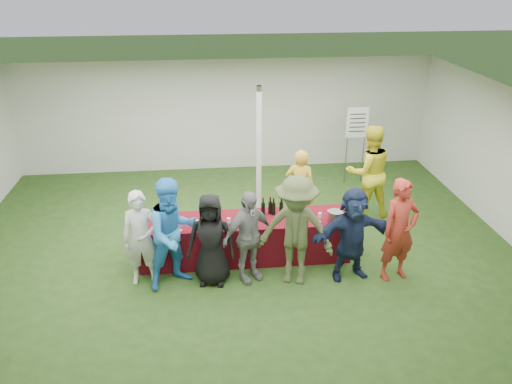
{
  "coord_description": "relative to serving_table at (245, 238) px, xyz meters",
  "views": [
    {
      "loc": [
        -0.5,
        -7.77,
        4.73
      ],
      "look_at": [
        0.29,
        -0.26,
        1.25
      ],
      "focal_mm": 35.0,
      "sensor_mm": 36.0,
      "label": 1
    }
  ],
  "objects": [
    {
      "name": "ground",
      "position": [
        -0.09,
        0.26,
        -0.38
      ],
      "size": [
        60.0,
        60.0,
        0.0
      ],
      "primitive_type": "plane",
      "color": "#284719",
      "rests_on": "ground"
    },
    {
      "name": "tent",
      "position": [
        0.41,
        1.46,
        0.98
      ],
      "size": [
        10.0,
        10.0,
        10.0
      ],
      "color": "white",
      "rests_on": "ground"
    },
    {
      "name": "serving_table",
      "position": [
        0.0,
        0.0,
        0.0
      ],
      "size": [
        3.6,
        0.8,
        0.75
      ],
      "primitive_type": "cube",
      "color": "#6A0A0A",
      "rests_on": "ground"
    },
    {
      "name": "wine_bottles",
      "position": [
        0.56,
        0.13,
        0.5
      ],
      "size": [
        0.57,
        0.13,
        0.32
      ],
      "color": "black",
      "rests_on": "serving_table"
    },
    {
      "name": "wine_glasses",
      "position": [
        -0.46,
        -0.25,
        0.49
      ],
      "size": [
        2.76,
        0.12,
        0.16
      ],
      "color": "silver",
      "rests_on": "serving_table"
    },
    {
      "name": "water_bottle",
      "position": [
        -0.01,
        0.08,
        0.48
      ],
      "size": [
        0.07,
        0.07,
        0.23
      ],
      "color": "silver",
      "rests_on": "serving_table"
    },
    {
      "name": "bar_towel",
      "position": [
        1.61,
        0.05,
        0.39
      ],
      "size": [
        0.25,
        0.18,
        0.03
      ],
      "primitive_type": "cube",
      "color": "white",
      "rests_on": "serving_table"
    },
    {
      "name": "dump_bucket",
      "position": [
        1.52,
        -0.22,
        0.46
      ],
      "size": [
        0.24,
        0.24,
        0.18
      ],
      "primitive_type": "cylinder",
      "color": "slate",
      "rests_on": "serving_table"
    },
    {
      "name": "wine_list_sign",
      "position": [
        2.82,
        3.05,
        0.94
      ],
      "size": [
        0.5,
        0.03,
        1.8
      ],
      "color": "slate",
      "rests_on": "ground"
    },
    {
      "name": "staff_pourer",
      "position": [
        1.17,
        1.11,
        0.4
      ],
      "size": [
        0.66,
        0.53,
        1.56
      ],
      "primitive_type": "imported",
      "rotation": [
        0.0,
        0.0,
        2.82
      ],
      "color": "gold",
      "rests_on": "ground"
    },
    {
      "name": "staff_back",
      "position": [
        2.59,
        1.35,
        0.58
      ],
      "size": [
        0.99,
        0.8,
        1.91
      ],
      "primitive_type": "imported",
      "rotation": [
        0.0,
        0.0,
        3.22
      ],
      "color": "yellow",
      "rests_on": "ground"
    },
    {
      "name": "customer_0",
      "position": [
        -1.67,
        -0.57,
        0.42
      ],
      "size": [
        0.59,
        0.39,
        1.6
      ],
      "primitive_type": "imported",
      "rotation": [
        0.0,
        0.0,
        0.02
      ],
      "color": "beige",
      "rests_on": "ground"
    },
    {
      "name": "customer_1",
      "position": [
        -1.16,
        -0.67,
        0.54
      ],
      "size": [
        1.1,
        1.02,
        1.83
      ],
      "primitive_type": "imported",
      "rotation": [
        0.0,
        0.0,
        0.47
      ],
      "color": "#2E86D8",
      "rests_on": "ground"
    },
    {
      "name": "customer_2",
      "position": [
        -0.58,
        -0.68,
        0.4
      ],
      "size": [
        0.81,
        0.59,
        1.54
      ],
      "primitive_type": "imported",
      "rotation": [
        0.0,
        0.0,
        -0.14
      ],
      "color": "black",
      "rests_on": "ground"
    },
    {
      "name": "customer_3",
      "position": [
        0.0,
        -0.67,
        0.41
      ],
      "size": [
        0.99,
        0.78,
        1.57
      ],
      "primitive_type": "imported",
      "rotation": [
        0.0,
        0.0,
        0.5
      ],
      "color": "gray",
      "rests_on": "ground"
    },
    {
      "name": "customer_4",
      "position": [
        0.74,
        -0.81,
        0.54
      ],
      "size": [
        1.34,
        1.02,
        1.84
      ],
      "primitive_type": "imported",
      "rotation": [
        0.0,
        0.0,
        -0.32
      ],
      "color": "#444F2A",
      "rests_on": "ground"
    },
    {
      "name": "customer_5",
      "position": [
        1.67,
        -0.76,
        0.41
      ],
      "size": [
        1.52,
        0.67,
        1.58
      ],
      "primitive_type": "imported",
      "rotation": [
        0.0,
        0.0,
        0.14
      ],
      "color": "#17223F",
      "rests_on": "ground"
    },
    {
      "name": "customer_6",
      "position": [
        2.4,
        -0.86,
        0.49
      ],
      "size": [
        0.72,
        0.56,
        1.73
      ],
      "primitive_type": "imported",
      "rotation": [
        0.0,
        0.0,
        0.25
      ],
      "color": "#9F2B1E",
      "rests_on": "ground"
    }
  ]
}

